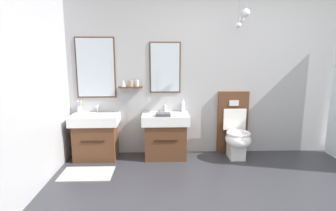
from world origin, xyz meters
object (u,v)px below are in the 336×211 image
(vanity_sink_left, at_px, (96,135))
(vanity_sink_right, at_px, (165,134))
(soap_dispenser, at_px, (183,106))
(folded_hand_towel, at_px, (163,115))
(toothbrush_cup, at_px, (80,109))
(toilet, at_px, (235,133))

(vanity_sink_left, height_order, vanity_sink_right, same)
(soap_dispenser, relative_size, folded_hand_towel, 0.91)
(toothbrush_cup, bearing_deg, toilet, -3.82)
(vanity_sink_left, height_order, soap_dispenser, soap_dispenser)
(vanity_sink_left, xyz_separation_m, toothbrush_cup, (-0.27, 0.16, 0.38))
(folded_hand_towel, bearing_deg, toilet, 6.71)
(vanity_sink_right, relative_size, toilet, 0.70)
(vanity_sink_left, bearing_deg, folded_hand_towel, -7.59)
(vanity_sink_right, distance_m, soap_dispenser, 0.52)
(toilet, distance_m, toothbrush_cup, 2.44)
(vanity_sink_right, xyz_separation_m, folded_hand_towel, (-0.04, -0.14, 0.34))
(soap_dispenser, bearing_deg, vanity_sink_left, -172.90)
(vanity_sink_left, distance_m, toothbrush_cup, 0.49)
(vanity_sink_left, bearing_deg, vanity_sink_right, 0.00)
(toilet, relative_size, soap_dispenser, 5.02)
(toothbrush_cup, distance_m, folded_hand_towel, 1.32)
(vanity_sink_left, distance_m, soap_dispenser, 1.41)
(vanity_sink_left, distance_m, toilet, 2.14)
(toilet, distance_m, soap_dispenser, 0.91)
(toilet, xyz_separation_m, folded_hand_towel, (-1.12, -0.13, 0.33))
(toothbrush_cup, bearing_deg, vanity_sink_left, -30.02)
(vanity_sink_right, relative_size, folded_hand_towel, 3.20)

